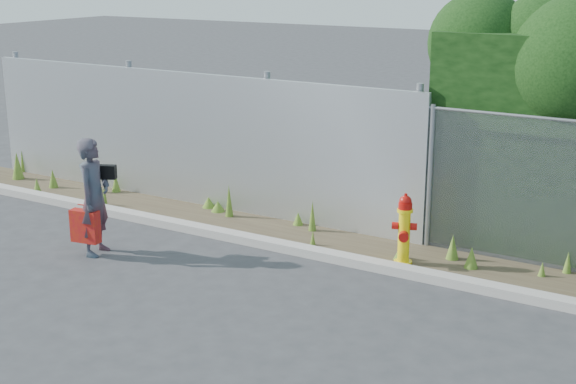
# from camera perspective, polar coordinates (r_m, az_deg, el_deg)

# --- Properties ---
(ground) EXTENTS (80.00, 80.00, 0.00)m
(ground) POSITION_cam_1_polar(r_m,az_deg,el_deg) (9.60, -2.78, -7.99)
(ground) COLOR #363638
(ground) RESTS_ON ground
(curb) EXTENTS (16.00, 0.22, 0.12)m
(curb) POSITION_cam_1_polar(r_m,az_deg,el_deg) (11.01, 2.42, -4.44)
(curb) COLOR #A8A097
(curb) RESTS_ON ground
(weed_strip) EXTENTS (16.00, 1.28, 0.53)m
(weed_strip) POSITION_cam_1_polar(r_m,az_deg,el_deg) (11.33, 6.85, -3.66)
(weed_strip) COLOR #463A28
(weed_strip) RESTS_ON ground
(corrugated_fence) EXTENTS (8.50, 0.21, 2.30)m
(corrugated_fence) POSITION_cam_1_polar(r_m,az_deg,el_deg) (13.41, -7.32, 3.81)
(corrugated_fence) COLOR silver
(corrugated_fence) RESTS_ON ground
(fire_hydrant) EXTENTS (0.33, 0.30, 0.99)m
(fire_hydrant) POSITION_cam_1_polar(r_m,az_deg,el_deg) (10.74, 8.25, -2.74)
(fire_hydrant) COLOR yellow
(fire_hydrant) RESTS_ON ground
(woman) EXTENTS (0.53, 0.67, 1.64)m
(woman) POSITION_cam_1_polar(r_m,az_deg,el_deg) (11.27, -13.61, -0.34)
(woman) COLOR #105967
(woman) RESTS_ON ground
(red_tote_bag) EXTENTS (0.41, 0.15, 0.54)m
(red_tote_bag) POSITION_cam_1_polar(r_m,az_deg,el_deg) (11.31, -14.22, -2.37)
(red_tote_bag) COLOR #AB091A
(black_shoulder_bag) EXTENTS (0.26, 0.11, 0.19)m
(black_shoulder_bag) POSITION_cam_1_polar(r_m,az_deg,el_deg) (11.32, -12.76, 1.40)
(black_shoulder_bag) COLOR black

